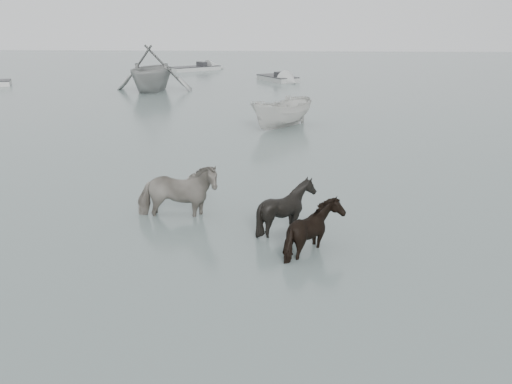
% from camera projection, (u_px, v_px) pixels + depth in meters
% --- Properties ---
extents(ground, '(140.00, 140.00, 0.00)m').
position_uv_depth(ground, '(291.00, 252.00, 12.22)').
color(ground, '#566763').
rests_on(ground, ground).
extents(pony_pinto, '(2.13, 1.05, 1.76)m').
position_uv_depth(pony_pinto, '(177.00, 183.00, 14.04)').
color(pony_pinto, black).
rests_on(pony_pinto, ground).
extents(pony_dark, '(1.38, 1.55, 1.41)m').
position_uv_depth(pony_dark, '(316.00, 222.00, 11.94)').
color(pony_dark, black).
rests_on(pony_dark, ground).
extents(pony_black, '(1.42, 1.28, 1.45)m').
position_uv_depth(pony_black, '(287.00, 202.00, 13.13)').
color(pony_black, black).
rests_on(pony_black, ground).
extents(rowboat_trail, '(5.45, 6.22, 3.14)m').
position_uv_depth(rowboat_trail, '(152.00, 67.00, 37.38)').
color(rowboat_trail, '#949694').
rests_on(rowboat_trail, ground).
extents(boat_small, '(3.48, 3.93, 1.48)m').
position_uv_depth(boat_small, '(282.00, 111.00, 25.36)').
color(boat_small, beige).
rests_on(boat_small, ground).
extents(skiff_mid, '(4.13, 5.25, 0.75)m').
position_uv_depth(skiff_mid, '(278.00, 76.00, 43.49)').
color(skiff_mid, '#979996').
rests_on(skiff_mid, ground).
extents(skiff_far, '(5.91, 5.36, 0.75)m').
position_uv_depth(skiff_far, '(195.00, 66.00, 51.45)').
color(skiff_far, '#A6A8A6').
rests_on(skiff_far, ground).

